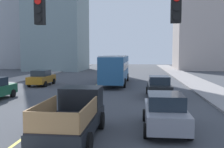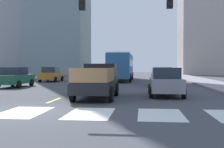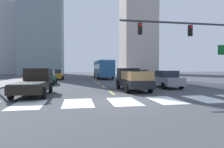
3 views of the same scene
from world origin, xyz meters
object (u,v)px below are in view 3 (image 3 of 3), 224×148
sedan_mid (47,77)px  sedan_near_right (140,75)px  sedan_far (166,79)px  pickup_dark (35,82)px  sedan_near_left (57,75)px  pickup_stakebed (132,80)px  city_bus (103,68)px  traffic_signal_gantry (204,39)px

sedan_mid → sedan_near_right: same height
sedan_far → sedan_mid: same height
sedan_far → sedan_mid: size_ratio=1.00×
pickup_dark → sedan_near_left: bearing=90.6°
pickup_dark → sedan_near_left: pickup_dark is taller
sedan_near_left → pickup_stakebed: bearing=-64.5°
sedan_far → sedan_near_right: 9.20m
city_bus → sedan_near_right: (4.38, -8.32, -1.09)m
city_bus → sedan_near_right: bearing=-61.9°
sedan_far → pickup_stakebed: bearing=-161.3°
sedan_far → sedan_near_left: same height
pickup_stakebed → sedan_far: (3.95, 1.31, -0.08)m
pickup_stakebed → sedan_mid: size_ratio=1.18×
sedan_near_left → city_bus: bearing=14.0°
sedan_far → traffic_signal_gantry: 5.60m
sedan_mid → pickup_dark: bearing=-84.4°
traffic_signal_gantry → sedan_far: bearing=103.5°
sedan_mid → sedan_near_left: same height
city_bus → sedan_far: (3.98, -17.51, -1.09)m
pickup_stakebed → sedan_mid: pickup_stakebed is taller
sedan_mid → traffic_signal_gantry: traffic_signal_gantry is taller
sedan_near_right → pickup_stakebed: bearing=-115.2°
sedan_near_left → sedan_near_right: size_ratio=1.00×
pickup_dark → sedan_mid: (-0.52, 9.32, -0.06)m
sedan_mid → sedan_near_left: (0.26, 9.18, 0.00)m
city_bus → traffic_signal_gantry: size_ratio=1.06×
city_bus → sedan_mid: size_ratio=2.45×
pickup_dark → sedan_mid: pickup_dark is taller
sedan_near_right → traffic_signal_gantry: traffic_signal_gantry is taller
sedan_far → sedan_near_left: size_ratio=1.00×
pickup_stakebed → sedan_far: pickup_stakebed is taller
pickup_dark → sedan_near_right: (12.21, 12.24, -0.06)m
sedan_near_left → traffic_signal_gantry: size_ratio=0.43×
sedan_near_left → traffic_signal_gantry: 23.98m
city_bus → traffic_signal_gantry: (5.03, -21.86, 2.29)m
sedan_mid → sedan_near_left: size_ratio=1.00×
pickup_dark → traffic_signal_gantry: bearing=-6.0°
traffic_signal_gantry → sedan_mid: bearing=141.6°
sedan_near_right → traffic_signal_gantry: bearing=-90.0°
traffic_signal_gantry → pickup_dark: bearing=174.3°
city_bus → sedan_mid: city_bus is taller
sedan_near_left → sedan_near_right: (12.47, -6.25, 0.00)m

